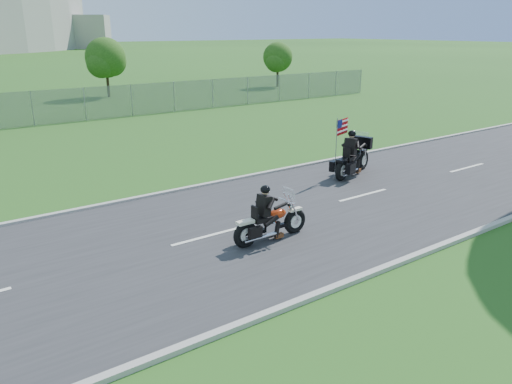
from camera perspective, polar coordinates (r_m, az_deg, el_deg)
ground at (r=14.59m, az=1.34°, el=-3.41°), size 420.00×420.00×0.00m
road at (r=14.58m, az=1.34°, el=-3.33°), size 120.00×8.00×0.04m
curb_north at (r=17.79m, az=-6.46°, el=0.68°), size 120.00×0.18×0.12m
curb_south at (r=11.86m, az=13.25°, el=-8.97°), size 120.00×0.18×0.12m
tree_fence_near at (r=43.35m, az=-16.76°, el=14.27°), size 3.52×3.28×4.75m
tree_fence_far at (r=49.30m, az=2.51°, el=14.98°), size 3.08×2.87×4.20m
motorcycle_lead at (r=13.12m, az=1.58°, el=-3.58°), size 2.35×0.55×1.58m
motorcycle_follow at (r=19.35m, az=10.99°, el=3.62°), size 2.59×1.30×2.24m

